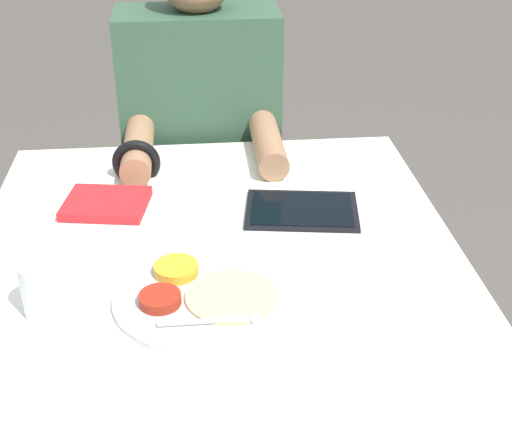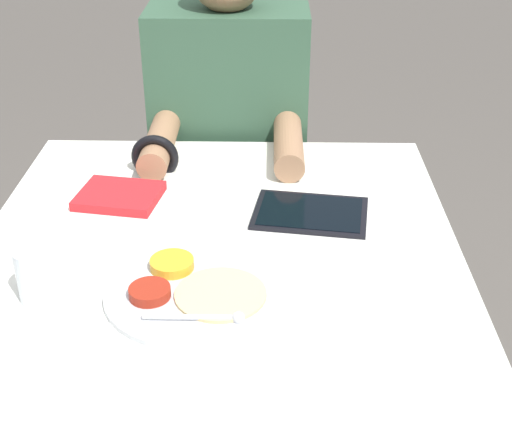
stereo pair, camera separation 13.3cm
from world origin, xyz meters
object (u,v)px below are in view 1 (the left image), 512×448
(thali_tray, at_px, (199,295))
(red_notebook, at_px, (106,204))
(drinking_glass, at_px, (41,289))
(person_diner, at_px, (204,184))
(tablet_device, at_px, (302,210))

(thali_tray, distance_m, red_notebook, 0.39)
(drinking_glass, bearing_deg, person_diner, 70.69)
(thali_tray, xyz_separation_m, tablet_device, (0.22, 0.29, -0.00))
(tablet_device, bearing_deg, drinking_glass, -147.68)
(person_diner, height_order, drinking_glass, person_diner)
(thali_tray, relative_size, red_notebook, 1.58)
(red_notebook, xyz_separation_m, tablet_device, (0.41, -0.06, -0.00))
(thali_tray, distance_m, drinking_glass, 0.26)
(thali_tray, relative_size, tablet_device, 1.18)
(red_notebook, distance_m, tablet_device, 0.41)
(red_notebook, relative_size, drinking_glass, 1.93)
(person_diner, xyz_separation_m, drinking_glass, (-0.28, -0.81, 0.23))
(red_notebook, distance_m, person_diner, 0.53)
(tablet_device, xyz_separation_m, drinking_glass, (-0.48, -0.30, 0.04))
(red_notebook, height_order, drinking_glass, drinking_glass)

